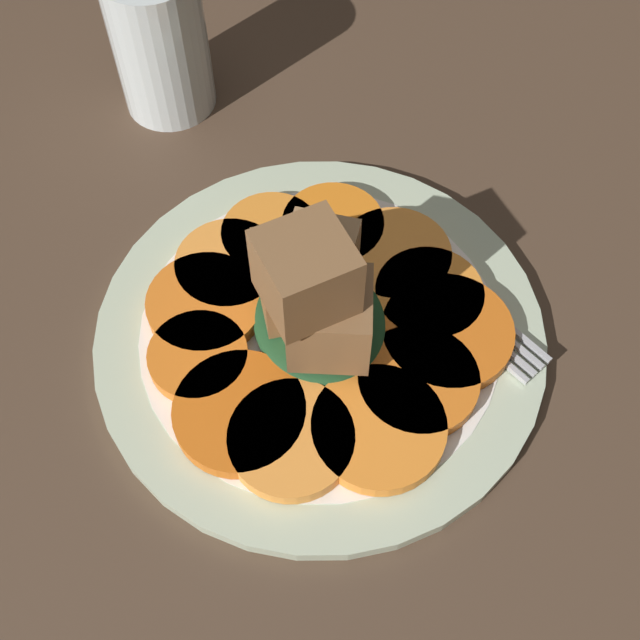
# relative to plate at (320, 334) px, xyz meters

# --- Properties ---
(table_slab) EXTENTS (1.20, 1.20, 0.02)m
(table_slab) POSITION_rel_plate_xyz_m (0.00, 0.00, -0.02)
(table_slab) COLOR #4C3828
(table_slab) RESTS_ON ground
(plate) EXTENTS (0.27, 0.27, 0.01)m
(plate) POSITION_rel_plate_xyz_m (0.00, 0.00, 0.00)
(plate) COLOR beige
(plate) RESTS_ON table_slab
(carrot_slice_0) EXTENTS (0.06, 0.06, 0.01)m
(carrot_slice_0) POSITION_rel_plate_xyz_m (-0.00, 0.07, 0.01)
(carrot_slice_0) COLOR orange
(carrot_slice_0) RESTS_ON plate
(carrot_slice_1) EXTENTS (0.07, 0.07, 0.01)m
(carrot_slice_1) POSITION_rel_plate_xyz_m (-0.04, 0.06, 0.01)
(carrot_slice_1) COLOR orange
(carrot_slice_1) RESTS_ON plate
(carrot_slice_2) EXTENTS (0.07, 0.07, 0.01)m
(carrot_slice_2) POSITION_rel_plate_xyz_m (-0.06, 0.04, 0.01)
(carrot_slice_2) COLOR #F99438
(carrot_slice_2) RESTS_ON plate
(carrot_slice_3) EXTENTS (0.07, 0.07, 0.01)m
(carrot_slice_3) POSITION_rel_plate_xyz_m (-0.07, -0.01, 0.01)
(carrot_slice_3) COLOR orange
(carrot_slice_3) RESTS_ON plate
(carrot_slice_4) EXTENTS (0.07, 0.07, 0.01)m
(carrot_slice_4) POSITION_rel_plate_xyz_m (-0.05, -0.04, 0.01)
(carrot_slice_4) COLOR orange
(carrot_slice_4) RESTS_ON plate
(carrot_slice_5) EXTENTS (0.08, 0.08, 0.01)m
(carrot_slice_5) POSITION_rel_plate_xyz_m (-0.03, -0.07, 0.01)
(carrot_slice_5) COLOR orange
(carrot_slice_5) RESTS_ON plate
(carrot_slice_6) EXTENTS (0.07, 0.07, 0.01)m
(carrot_slice_6) POSITION_rel_plate_xyz_m (-0.00, -0.07, 0.01)
(carrot_slice_6) COLOR orange
(carrot_slice_6) RESTS_ON plate
(carrot_slice_7) EXTENTS (0.07, 0.07, 0.01)m
(carrot_slice_7) POSITION_rel_plate_xyz_m (0.03, -0.06, 0.01)
(carrot_slice_7) COLOR #F99539
(carrot_slice_7) RESTS_ON plate
(carrot_slice_8) EXTENTS (0.06, 0.06, 0.01)m
(carrot_slice_8) POSITION_rel_plate_xyz_m (0.07, -0.03, 0.01)
(carrot_slice_8) COLOR orange
(carrot_slice_8) RESTS_ON plate
(carrot_slice_9) EXTENTS (0.06, 0.06, 0.01)m
(carrot_slice_9) POSITION_rel_plate_xyz_m (0.07, 0.01, 0.01)
(carrot_slice_9) COLOR orange
(carrot_slice_9) RESTS_ON plate
(carrot_slice_10) EXTENTS (0.07, 0.07, 0.01)m
(carrot_slice_10) POSITION_rel_plate_xyz_m (0.06, 0.04, 0.01)
(carrot_slice_10) COLOR #F99539
(carrot_slice_10) RESTS_ON plate
(carrot_slice_11) EXTENTS (0.07, 0.07, 0.01)m
(carrot_slice_11) POSITION_rel_plate_xyz_m (0.03, 0.06, 0.01)
(carrot_slice_11) COLOR orange
(carrot_slice_11) RESTS_ON plate
(center_pile) EXTENTS (0.09, 0.08, 0.10)m
(center_pile) POSITION_rel_plate_xyz_m (-0.00, 0.00, 0.05)
(center_pile) COLOR #1E4723
(center_pile) RESTS_ON plate
(fork) EXTENTS (0.17, 0.09, 0.00)m
(fork) POSITION_rel_plate_xyz_m (0.01, -0.07, 0.01)
(fork) COLOR #B2B2B7
(fork) RESTS_ON plate
(water_glass) EXTENTS (0.07, 0.07, 0.11)m
(water_glass) POSITION_rel_plate_xyz_m (0.23, 0.04, 0.05)
(water_glass) COLOR silver
(water_glass) RESTS_ON table_slab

